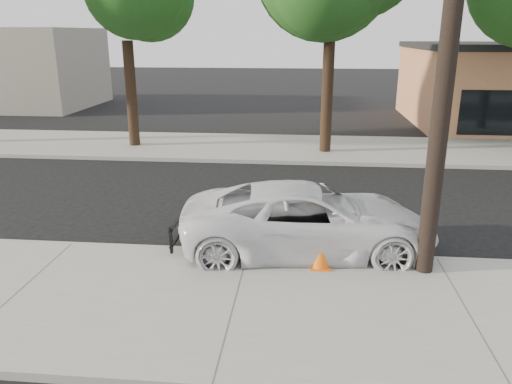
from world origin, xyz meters
TOP-DOWN VIEW (x-y plane):
  - ground at (0.00, 0.00)m, footprint 120.00×120.00m
  - near_sidewalk at (0.00, -4.30)m, footprint 90.00×4.40m
  - far_sidewalk at (0.00, 8.50)m, footprint 90.00×5.00m
  - curb_near at (0.00, -2.10)m, footprint 90.00×0.12m
  - utility_pole at (3.60, -2.70)m, footprint 1.40×0.34m
  - police_cruiser at (1.28, -1.71)m, footprint 5.73×3.05m
  - traffic_cone at (1.54, -2.78)m, footprint 0.41×0.41m

SIDE VIEW (x-z plane):
  - ground at x=0.00m, z-range 0.00..0.00m
  - near_sidewalk at x=0.00m, z-range 0.00..0.15m
  - far_sidewalk at x=0.00m, z-range 0.00..0.15m
  - curb_near at x=0.00m, z-range -0.01..0.15m
  - traffic_cone at x=1.54m, z-range 0.14..0.93m
  - police_cruiser at x=1.28m, z-range 0.00..1.53m
  - utility_pole at x=3.60m, z-range 0.20..9.20m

